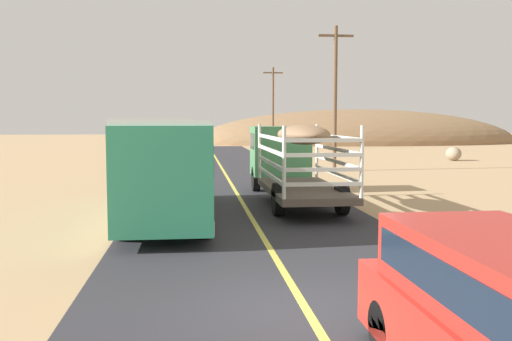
# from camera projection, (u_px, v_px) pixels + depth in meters

# --- Properties ---
(ground_plane) EXTENTS (240.00, 240.00, 0.00)m
(ground_plane) POSITION_uv_depth(u_px,v_px,m) (307.00, 311.00, 9.53)
(ground_plane) COLOR tan
(road_surface) EXTENTS (8.00, 120.00, 0.02)m
(road_surface) POSITION_uv_depth(u_px,v_px,m) (307.00, 311.00, 9.53)
(road_surface) COLOR #2D2D33
(road_surface) RESTS_ON ground
(road_centre_line) EXTENTS (0.16, 117.60, 0.00)m
(road_centre_line) POSITION_uv_depth(u_px,v_px,m) (307.00, 310.00, 9.53)
(road_centre_line) COLOR #D8CC4C
(road_centre_line) RESTS_ON road_surface
(suv_near) EXTENTS (1.90, 4.62, 1.93)m
(suv_near) POSITION_uv_depth(u_px,v_px,m) (506.00, 315.00, 6.18)
(suv_near) COLOR #B2261E
(suv_near) RESTS_ON road_surface
(livestock_truck) EXTENTS (2.53, 9.70, 3.02)m
(livestock_truck) POSITION_uv_depth(u_px,v_px,m) (288.00, 154.00, 23.34)
(livestock_truck) COLOR #3F7F4C
(livestock_truck) RESTS_ON road_surface
(bus) EXTENTS (2.54, 10.00, 3.21)m
(bus) POSITION_uv_depth(u_px,v_px,m) (170.00, 165.00, 18.32)
(bus) COLOR #2D8C66
(bus) RESTS_ON road_surface
(power_pole_mid) EXTENTS (2.20, 0.24, 9.00)m
(power_pole_mid) POSITION_uv_depth(u_px,v_px,m) (335.00, 94.00, 35.32)
(power_pole_mid) COLOR brown
(power_pole_mid) RESTS_ON ground
(power_pole_far) EXTENTS (2.20, 0.24, 9.00)m
(power_pole_far) POSITION_uv_depth(u_px,v_px,m) (273.00, 106.00, 62.81)
(power_pole_far) COLOR brown
(power_pole_far) RESTS_ON ground
(boulder_mid_field) EXTENTS (1.16, 1.39, 1.10)m
(boulder_mid_field) POSITION_uv_depth(u_px,v_px,m) (454.00, 154.00, 44.82)
(boulder_mid_field) COLOR gray
(boulder_mid_field) RESTS_ON ground
(distant_hill) EXTENTS (45.25, 19.61, 9.36)m
(distant_hill) POSITION_uv_depth(u_px,v_px,m) (358.00, 143.00, 78.58)
(distant_hill) COLOR olive
(distant_hill) RESTS_ON ground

